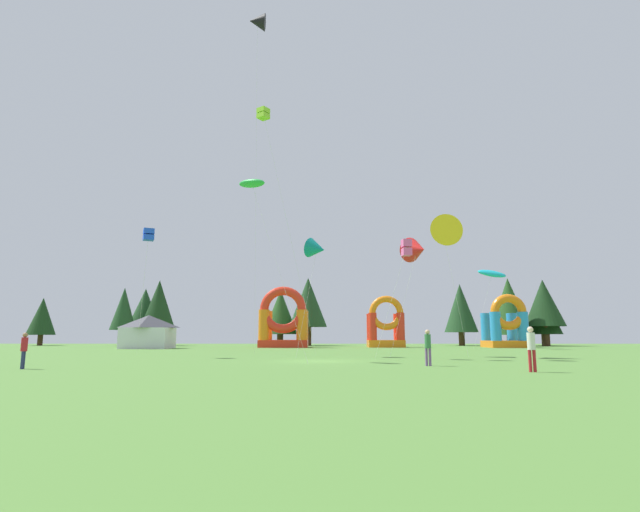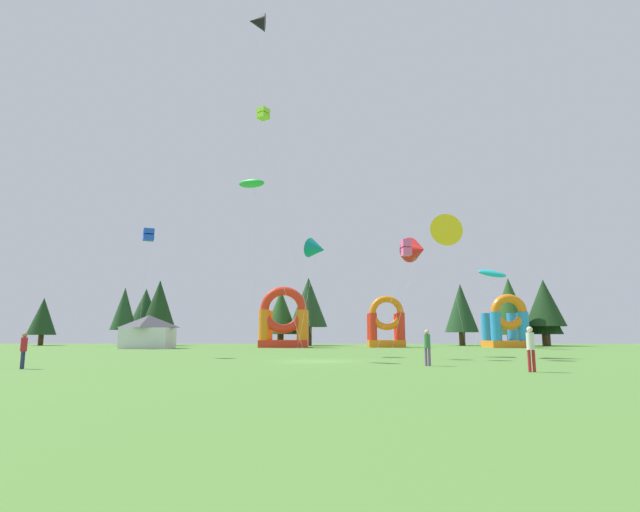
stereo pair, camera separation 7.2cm
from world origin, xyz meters
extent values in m
plane|color=#548438|center=(0.00, 0.00, 0.00)|extent=(120.00, 120.00, 0.00)
ellipsoid|color=#19B7CC|center=(19.19, 25.81, 8.32)|extent=(3.32, 1.59, 1.56)
cylinder|color=silver|center=(17.93, 25.71, 4.16)|extent=(2.55, 0.22, 8.33)
cone|color=#0C7F7A|center=(-0.19, 6.53, 7.83)|extent=(2.16, 2.10, 1.74)
cylinder|color=silver|center=(-0.89, 5.40, 3.92)|extent=(1.41, 2.29, 7.83)
ellipsoid|color=green|center=(-4.24, 0.51, 10.99)|extent=(2.30, 2.09, 0.86)
cylinder|color=silver|center=(-2.39, -1.04, 5.49)|extent=(3.72, 3.12, 10.99)
cone|color=red|center=(7.26, 6.79, 7.80)|extent=(2.57, 2.59, 2.10)
cylinder|color=silver|center=(6.09, 6.19, 3.90)|extent=(2.35, 1.22, 7.80)
cube|color=#8CD826|center=(-4.31, 6.16, 18.08)|extent=(1.04, 1.04, 0.37)
cube|color=#8CD826|center=(-4.31, 6.16, 18.52)|extent=(1.04, 1.04, 0.37)
cylinder|color=silver|center=(-2.32, 8.99, 9.15)|extent=(4.00, 5.68, 18.30)
cone|color=black|center=(-5.02, 6.84, 26.48)|extent=(1.43, 1.48, 1.48)
cylinder|color=silver|center=(-5.16, 9.04, 13.24)|extent=(0.29, 4.40, 26.48)
cone|color=yellow|center=(9.07, 6.07, 8.88)|extent=(2.36, 2.26, 2.46)
cylinder|color=silver|center=(9.80, 6.07, 4.44)|extent=(1.48, 0.02, 8.88)
cube|color=blue|center=(-12.42, 5.59, 8.50)|extent=(0.97, 0.97, 0.39)
cube|color=blue|center=(-12.42, 5.59, 8.96)|extent=(0.97, 0.97, 0.39)
cylinder|color=silver|center=(-13.21, 7.23, 4.36)|extent=(1.61, 3.31, 8.73)
cube|color=#EA599E|center=(5.73, 2.33, 6.88)|extent=(0.66, 0.66, 0.49)
cube|color=#EA599E|center=(5.73, 2.33, 7.46)|extent=(0.66, 0.66, 0.49)
cylinder|color=silver|center=(4.61, 2.16, 3.59)|extent=(2.26, 0.34, 7.18)
cylinder|color=navy|center=(-13.33, -6.89, 0.39)|extent=(0.13, 0.13, 0.79)
cylinder|color=navy|center=(-13.30, -7.04, 0.39)|extent=(0.13, 0.13, 0.79)
cylinder|color=#B21E26|center=(-13.31, -6.97, 1.10)|extent=(0.32, 0.32, 0.62)
sphere|color=#9E704C|center=(-13.31, -6.97, 1.52)|extent=(0.21, 0.21, 0.21)
cylinder|color=#724C8C|center=(5.58, -4.57, 0.43)|extent=(0.16, 0.16, 0.87)
cylinder|color=#724C8C|center=(5.42, -4.52, 0.43)|extent=(0.16, 0.16, 0.87)
cylinder|color=#33723F|center=(5.50, -4.55, 1.21)|extent=(0.39, 0.39, 0.69)
sphere|color=#D8AD84|center=(5.50, -4.55, 1.67)|extent=(0.23, 0.23, 0.23)
cylinder|color=#B21E26|center=(9.05, -8.70, 0.45)|extent=(0.14, 0.14, 0.91)
cylinder|color=#B21E26|center=(8.88, -8.68, 0.45)|extent=(0.14, 0.14, 0.91)
cylinder|color=silver|center=(8.96, -8.69, 1.26)|extent=(0.35, 0.35, 0.72)
sphere|color=beige|center=(8.96, -8.69, 1.75)|extent=(0.25, 0.25, 0.25)
cube|color=red|center=(-4.67, 33.43, 0.45)|extent=(6.00, 4.81, 0.90)
cylinder|color=orange|center=(-6.99, 31.70, 2.75)|extent=(1.35, 1.35, 3.69)
cylinder|color=orange|center=(-2.34, 31.70, 2.75)|extent=(1.35, 1.35, 3.69)
cylinder|color=orange|center=(-6.99, 35.16, 2.75)|extent=(1.35, 1.35, 3.69)
cylinder|color=orange|center=(-2.34, 35.16, 2.75)|extent=(1.35, 1.35, 3.69)
torus|color=red|center=(-4.67, 31.70, 4.59)|extent=(5.73, 1.08, 5.73)
cube|color=orange|center=(22.79, 32.99, 0.42)|extent=(4.61, 4.88, 0.83)
cylinder|color=#268CD8|center=(21.13, 31.20, 2.56)|extent=(1.29, 1.29, 3.46)
cylinder|color=#268CD8|center=(24.45, 31.20, 2.56)|extent=(1.29, 1.29, 3.46)
cylinder|color=#268CD8|center=(21.13, 34.79, 2.56)|extent=(1.29, 1.29, 3.46)
cylinder|color=#268CD8|center=(24.45, 34.79, 2.56)|extent=(1.29, 1.29, 3.46)
torus|color=orange|center=(22.79, 31.20, 4.29)|extent=(4.35, 1.03, 4.35)
cube|color=orange|center=(8.15, 34.15, 0.44)|extent=(4.50, 3.68, 0.89)
cylinder|color=red|center=(6.41, 32.83, 2.57)|extent=(1.03, 1.03, 3.36)
cylinder|color=red|center=(9.88, 32.83, 2.57)|extent=(1.03, 1.03, 3.36)
cylinder|color=red|center=(6.41, 35.48, 2.57)|extent=(1.03, 1.03, 3.36)
cylinder|color=red|center=(9.88, 35.48, 2.57)|extent=(1.03, 1.03, 3.36)
torus|color=orange|center=(8.15, 32.83, 4.25)|extent=(4.29, 0.82, 4.29)
cube|color=silver|center=(-19.86, 27.94, 1.17)|extent=(5.25, 4.35, 2.35)
pyramid|color=#3F3F47|center=(-19.86, 27.94, 3.07)|extent=(5.25, 4.35, 1.43)
cylinder|color=#4C331E|center=(-41.52, 44.46, 0.77)|extent=(0.73, 0.73, 1.54)
cone|color=#193819|center=(-41.52, 44.46, 4.28)|extent=(4.03, 4.03, 5.48)
cylinder|color=#4C331E|center=(-27.74, 40.24, 1.11)|extent=(0.64, 0.64, 2.23)
cone|color=#1E4221|center=(-27.74, 40.24, 5.19)|extent=(3.54, 3.54, 5.92)
cylinder|color=#4C331E|center=(-26.56, 45.29, 0.94)|extent=(0.96, 0.96, 1.88)
cone|color=#1E4221|center=(-26.56, 45.29, 5.17)|extent=(5.35, 5.35, 6.57)
cylinder|color=#4C331E|center=(-23.98, 43.66, 1.18)|extent=(0.90, 0.90, 2.36)
cone|color=#193819|center=(-23.98, 43.66, 5.97)|extent=(4.99, 4.99, 7.21)
cylinder|color=#4C331E|center=(-6.20, 45.72, 0.82)|extent=(0.93, 0.93, 1.64)
cone|color=#234C1E|center=(-6.20, 45.72, 4.98)|extent=(5.19, 5.19, 6.67)
cylinder|color=#4C331E|center=(-1.97, 43.48, 1.35)|extent=(1.00, 1.00, 2.70)
cone|color=#1E4221|center=(-1.97, 43.48, 6.29)|extent=(5.55, 5.55, 7.19)
cylinder|color=#4C331E|center=(20.45, 43.92, 0.96)|extent=(0.87, 0.87, 1.92)
cone|color=#1E4221|center=(20.45, 43.92, 5.47)|extent=(4.83, 4.83, 7.09)
cylinder|color=#4C331E|center=(26.44, 40.83, 0.77)|extent=(1.04, 1.04, 1.54)
cone|color=#234C1E|center=(26.44, 40.83, 5.54)|extent=(5.78, 5.78, 7.99)
cylinder|color=#4C331E|center=(31.71, 41.63, 1.37)|extent=(1.00, 1.00, 2.74)
cone|color=#193819|center=(31.71, 41.63, 6.07)|extent=(5.57, 5.57, 6.66)
cylinder|color=#4C331E|center=(32.19, 43.16, 0.82)|extent=(0.90, 0.90, 1.63)
cone|color=#193819|center=(32.19, 43.16, 4.61)|extent=(4.98, 4.98, 5.95)
camera|label=1|loc=(0.28, -29.92, 1.52)|focal=28.07mm
camera|label=2|loc=(0.35, -29.91, 1.52)|focal=28.07mm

